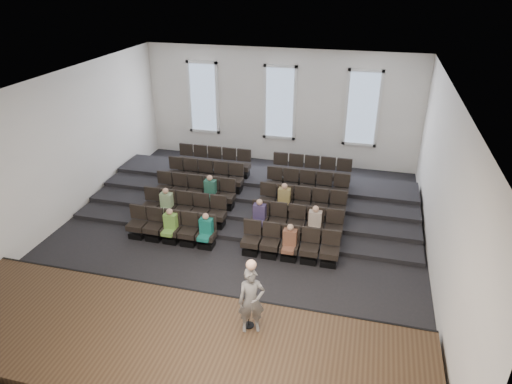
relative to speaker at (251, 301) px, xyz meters
The scene contains 14 objects.
ground 4.82m from the speaker, 111.97° to the left, with size 14.00×14.00×0.00m, color black.
ceiling 5.93m from the speaker, 111.97° to the left, with size 12.00×14.00×0.02m, color white.
wall_back 11.52m from the speaker, 98.72° to the left, with size 12.00×0.04×5.00m, color white.
wall_front 3.43m from the speaker, 122.58° to the right, with size 12.00×0.04×5.00m, color white.
wall_left 8.95m from the speaker, 150.98° to the left, with size 0.04×14.00×5.00m, color white.
wall_right 6.19m from the speaker, 45.13° to the left, with size 0.04×14.00×5.00m, color white.
stage 2.19m from the speaker, 155.34° to the right, with size 11.80×3.60×0.50m, color #43301D.
stage_lip 2.26m from the speaker, 150.73° to the left, with size 11.80×0.06×0.52m, color black.
risers 7.76m from the speaker, 103.08° to the left, with size 11.80×4.80×0.60m.
seating_rows 6.13m from the speaker, 106.54° to the left, with size 6.80×4.70×1.67m.
windows 11.47m from the speaker, 98.77° to the left, with size 8.44×0.10×3.24m.
audience 4.97m from the speaker, 110.58° to the left, with size 5.45×2.64×1.10m.
speaker is the anchor object (origin of this frame).
mic_stand 0.40m from the speaker, 133.84° to the left, with size 0.25×0.25×1.48m.
Camera 1 is at (3.83, -12.02, 7.98)m, focal length 32.00 mm.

